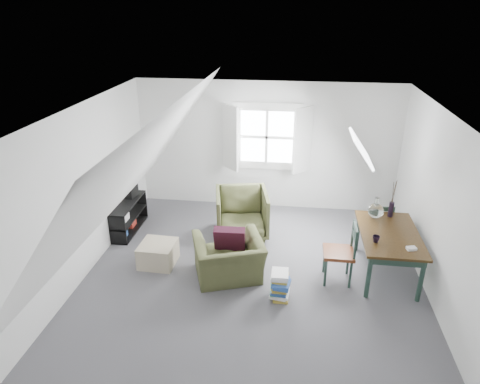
# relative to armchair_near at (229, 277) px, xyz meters

# --- Properties ---
(floor) EXTENTS (5.50, 5.50, 0.00)m
(floor) POSITION_rel_armchair_near_xyz_m (0.35, -0.17, 0.00)
(floor) COLOR #4F4E53
(floor) RESTS_ON ground
(ceiling) EXTENTS (5.50, 5.50, 0.00)m
(ceiling) POSITION_rel_armchair_near_xyz_m (0.35, -0.17, 2.50)
(ceiling) COLOR white
(ceiling) RESTS_ON wall_back
(wall_back) EXTENTS (5.00, 0.00, 5.00)m
(wall_back) POSITION_rel_armchair_near_xyz_m (0.35, 2.58, 1.25)
(wall_back) COLOR silver
(wall_back) RESTS_ON ground
(wall_front) EXTENTS (5.00, 0.00, 5.00)m
(wall_front) POSITION_rel_armchair_near_xyz_m (0.35, -2.92, 1.25)
(wall_front) COLOR silver
(wall_front) RESTS_ON ground
(wall_left) EXTENTS (0.00, 5.50, 5.50)m
(wall_left) POSITION_rel_armchair_near_xyz_m (-2.15, -0.17, 1.25)
(wall_left) COLOR silver
(wall_left) RESTS_ON ground
(wall_right) EXTENTS (0.00, 5.50, 5.50)m
(wall_right) POSITION_rel_armchair_near_xyz_m (2.85, -0.17, 1.25)
(wall_right) COLOR silver
(wall_right) RESTS_ON ground
(slope_left) EXTENTS (3.19, 5.50, 4.48)m
(slope_left) POSITION_rel_armchair_near_xyz_m (-1.20, -0.17, 1.78)
(slope_left) COLOR white
(slope_left) RESTS_ON wall_left
(slope_right) EXTENTS (3.19, 5.50, 4.48)m
(slope_right) POSITION_rel_armchair_near_xyz_m (1.90, -0.17, 1.78)
(slope_right) COLOR white
(slope_right) RESTS_ON wall_right
(dormer_window) EXTENTS (1.71, 0.35, 1.30)m
(dormer_window) POSITION_rel_armchair_near_xyz_m (0.35, 2.51, 1.45)
(dormer_window) COLOR white
(dormer_window) RESTS_ON wall_back
(skylight) EXTENTS (0.35, 0.75, 0.47)m
(skylight) POSITION_rel_armchair_near_xyz_m (1.90, 1.13, 1.75)
(skylight) COLOR white
(skylight) RESTS_ON slope_right
(armchair_near) EXTENTS (1.21, 1.13, 0.64)m
(armchair_near) POSITION_rel_armchair_near_xyz_m (0.00, 0.00, 0.00)
(armchair_near) COLOR #414524
(armchair_near) RESTS_ON floor
(armchair_far) EXTENTS (1.04, 1.06, 0.83)m
(armchair_far) POSITION_rel_armchair_near_xyz_m (0.03, 1.33, 0.00)
(armchair_far) COLOR #414524
(armchair_far) RESTS_ON floor
(throw_pillow) EXTENTS (0.47, 0.28, 0.48)m
(throw_pillow) POSITION_rel_armchair_near_xyz_m (0.00, 0.15, 0.55)
(throw_pillow) COLOR #3C1023
(throw_pillow) RESTS_ON armchair_near
(ottoman) EXTENTS (0.55, 0.55, 0.36)m
(ottoman) POSITION_rel_armchair_near_xyz_m (-1.16, 0.22, 0.18)
(ottoman) COLOR tan
(ottoman) RESTS_ON floor
(dining_table) EXTENTS (0.84, 1.40, 0.70)m
(dining_table) POSITION_rel_armchair_near_xyz_m (2.34, 0.41, 0.61)
(dining_table) COLOR #301E0C
(dining_table) RESTS_ON floor
(demijohn) EXTENTS (0.24, 0.24, 0.34)m
(demijohn) POSITION_rel_armchair_near_xyz_m (2.19, 0.86, 0.84)
(demijohn) COLOR silver
(demijohn) RESTS_ON dining_table
(vase_twigs) EXTENTS (0.08, 0.09, 0.60)m
(vase_twigs) POSITION_rel_armchair_near_xyz_m (2.44, 0.96, 0.84)
(vase_twigs) COLOR black
(vase_twigs) RESTS_ON dining_table
(cup) EXTENTS (0.11, 0.11, 0.10)m
(cup) POSITION_rel_armchair_near_xyz_m (2.09, 0.11, 0.70)
(cup) COLOR black
(cup) RESTS_ON dining_table
(paper_box) EXTENTS (0.14, 0.11, 0.04)m
(paper_box) POSITION_rel_armchair_near_xyz_m (2.54, -0.04, 0.72)
(paper_box) COLOR white
(paper_box) RESTS_ON dining_table
(dining_chair_far) EXTENTS (0.37, 0.37, 0.79)m
(dining_chair_far) POSITION_rel_armchair_near_xyz_m (2.38, 1.25, 0.41)
(dining_chair_far) COLOR #5E2D17
(dining_chair_far) RESTS_ON floor
(dining_chair_near) EXTENTS (0.44, 0.44, 0.93)m
(dining_chair_near) POSITION_rel_armchair_near_xyz_m (1.64, 0.14, 0.48)
(dining_chair_near) COLOR #5E2D17
(dining_chair_near) RESTS_ON floor
(media_shelf) EXTENTS (0.36, 1.09, 0.56)m
(media_shelf) POSITION_rel_armchair_near_xyz_m (-2.04, 1.18, 0.25)
(media_shelf) COLOR black
(media_shelf) RESTS_ON floor
(electronics_box) EXTENTS (0.23, 0.30, 0.22)m
(electronics_box) POSITION_rel_armchair_near_xyz_m (-2.04, 1.46, 0.65)
(electronics_box) COLOR black
(electronics_box) RESTS_ON media_shelf
(magazine_stack) EXTENTS (0.30, 0.36, 0.40)m
(magazine_stack) POSITION_rel_armchair_near_xyz_m (0.79, -0.40, 0.20)
(magazine_stack) COLOR #B29933
(magazine_stack) RESTS_ON floor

